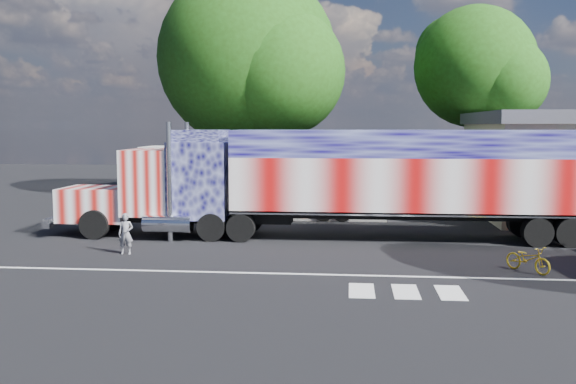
# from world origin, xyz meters

# --- Properties ---
(ground) EXTENTS (100.00, 100.00, 0.00)m
(ground) POSITION_xyz_m (0.00, 0.00, 0.00)
(ground) COLOR black
(lane_markings) EXTENTS (30.00, 2.67, 0.01)m
(lane_markings) POSITION_xyz_m (1.71, -3.77, 0.01)
(lane_markings) COLOR silver
(lane_markings) RESTS_ON ground
(semi_truck) EXTENTS (21.92, 3.46, 4.67)m
(semi_truck) POSITION_xyz_m (2.19, 3.50, 2.40)
(semi_truck) COLOR black
(semi_truck) RESTS_ON ground
(coach_bus) EXTENTS (12.00, 2.79, 3.49)m
(coach_bus) POSITION_xyz_m (-1.80, 9.23, 1.81)
(coach_bus) COLOR silver
(coach_bus) RESTS_ON ground
(woman) EXTENTS (0.56, 0.39, 1.46)m
(woman) POSITION_xyz_m (-5.41, -0.52, 0.73)
(woman) COLOR slate
(woman) RESTS_ON ground
(bicycle) EXTENTS (1.42, 1.58, 0.83)m
(bicycle) POSITION_xyz_m (7.97, -2.03, 0.42)
(bicycle) COLOR gold
(bicycle) RESTS_ON ground
(tree_n_mid) EXTENTS (11.58, 11.03, 14.21)m
(tree_n_mid) POSITION_xyz_m (-3.77, 17.57, 8.64)
(tree_n_mid) COLOR black
(tree_n_mid) RESTS_ON ground
(tree_ne_a) EXTENTS (7.87, 7.50, 11.90)m
(tree_ne_a) POSITION_xyz_m (10.20, 18.92, 8.09)
(tree_ne_a) COLOR black
(tree_ne_a) RESTS_ON ground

